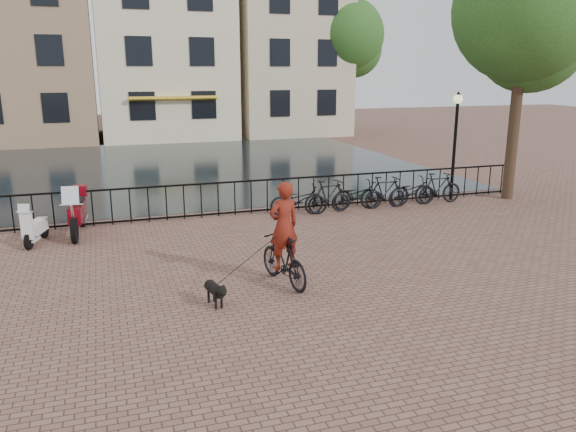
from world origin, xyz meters
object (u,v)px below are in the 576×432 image
object	(u,v)px
lamp_post	(456,128)
motorcycle	(77,207)
cyclist	(284,240)
dog	(215,292)
scooter	(35,221)

from	to	relation	value
lamp_post	motorcycle	bearing A→B (deg)	-178.46
cyclist	dog	distance (m)	1.77
cyclist	scooter	distance (m)	6.77
cyclist	motorcycle	bearing A→B (deg)	-63.72
cyclist	scooter	size ratio (longest dim) A/B	1.89
lamp_post	scooter	world-z (taller)	lamp_post
cyclist	lamp_post	bearing A→B (deg)	-156.66
lamp_post	scooter	size ratio (longest dim) A/B	2.65
motorcycle	lamp_post	bearing A→B (deg)	6.63
lamp_post	motorcycle	size ratio (longest dim) A/B	1.62
dog	motorcycle	bearing A→B (deg)	101.69
motorcycle	scooter	size ratio (longest dim) A/B	1.64
lamp_post	cyclist	distance (m)	9.38
lamp_post	cyclist	xyz separation A→B (m)	(-7.55, -5.38, -1.44)
motorcycle	cyclist	bearing A→B (deg)	-46.50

